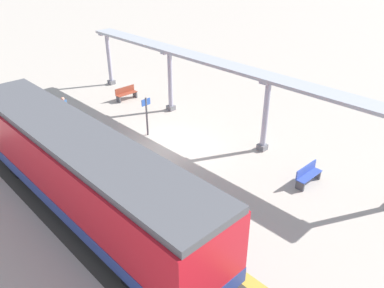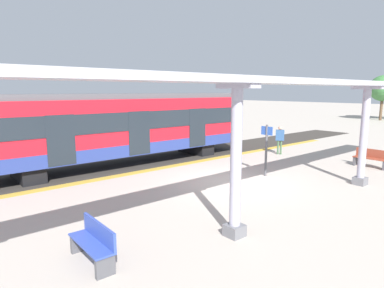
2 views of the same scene
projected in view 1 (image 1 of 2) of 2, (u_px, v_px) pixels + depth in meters
ground_plane at (166, 148)px, 19.63m from camera, size 176.00×176.00×0.00m
tactile_edge_strip at (104, 176)px, 17.36m from camera, size 0.49×26.19×0.01m
trackbed at (67, 192)px, 16.23m from camera, size 3.20×38.19×0.01m
train_near_carriage at (79, 171)px, 14.37m from camera, size 2.65×14.20×3.48m
canopy_pillar_second at (265, 116)px, 18.62m from camera, size 1.10×0.44×3.79m
canopy_pillar_third at (170, 81)px, 23.13m from camera, size 1.10×0.44×3.79m
canopy_pillar_fourth at (109, 59)px, 27.39m from camera, size 1.10×0.44×3.79m
canopy_beam at (213, 62)px, 20.00m from camera, size 1.20×21.26×0.16m
bench_near_end at (126, 93)px, 25.41m from camera, size 1.50×0.45×0.86m
bench_mid_platform at (308, 175)px, 16.66m from camera, size 1.50×0.46×0.86m
platform_info_sign at (147, 113)px, 20.37m from camera, size 0.56×0.10×2.20m
passenger_waiting_near_edge at (64, 107)px, 21.85m from camera, size 0.50×0.45×1.63m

